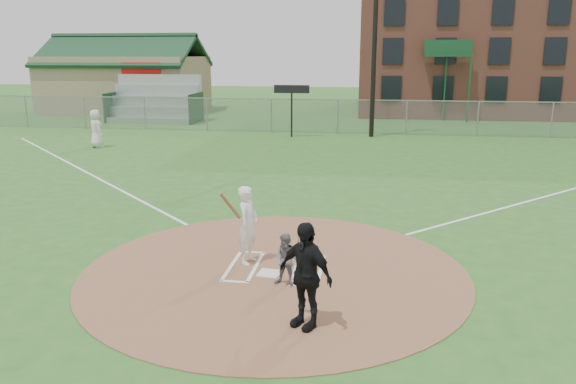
# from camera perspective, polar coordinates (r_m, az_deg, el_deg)

# --- Properties ---
(ground) EXTENTS (140.00, 140.00, 0.00)m
(ground) POSITION_cam_1_polar(r_m,az_deg,el_deg) (12.41, -1.37, -8.04)
(ground) COLOR #2B6121
(ground) RESTS_ON ground
(dirt_circle) EXTENTS (8.40, 8.40, 0.02)m
(dirt_circle) POSITION_cam_1_polar(r_m,az_deg,el_deg) (12.41, -1.37, -8.00)
(dirt_circle) COLOR #916144
(dirt_circle) RESTS_ON ground
(home_plate) EXTENTS (0.52, 0.52, 0.03)m
(home_plate) POSITION_cam_1_polar(r_m,az_deg,el_deg) (12.20, -1.91, -8.27)
(home_plate) COLOR silver
(home_plate) RESTS_ON dirt_circle
(foul_line_first) EXTENTS (17.04, 17.04, 0.01)m
(foul_line_first) POSITION_cam_1_polar(r_m,az_deg,el_deg) (22.01, 26.82, 0.23)
(foul_line_first) COLOR white
(foul_line_first) RESTS_ON ground
(foul_line_third) EXTENTS (17.04, 17.04, 0.01)m
(foul_line_third) POSITION_cam_1_polar(r_m,az_deg,el_deg) (23.58, -19.51, 1.76)
(foul_line_third) COLOR white
(foul_line_third) RESTS_ON ground
(catcher) EXTENTS (0.61, 0.52, 1.10)m
(catcher) POSITION_cam_1_polar(r_m,az_deg,el_deg) (11.46, -0.16, -6.91)
(catcher) COLOR slate
(catcher) RESTS_ON dirt_circle
(umpire) EXTENTS (1.18, 0.98, 1.89)m
(umpire) POSITION_cam_1_polar(r_m,az_deg,el_deg) (9.67, 1.75, -8.42)
(umpire) COLOR black
(umpire) RESTS_ON dirt_circle
(ondeck_player) EXTENTS (1.10, 1.07, 1.90)m
(ondeck_player) POSITION_cam_1_polar(r_m,az_deg,el_deg) (30.09, -18.94, 6.11)
(ondeck_player) COLOR silver
(ondeck_player) RESTS_ON ground
(batters_boxes) EXTENTS (2.08, 1.88, 0.01)m
(batters_boxes) POSITION_cam_1_polar(r_m,az_deg,el_deg) (12.54, -1.25, -7.68)
(batters_boxes) COLOR white
(batters_boxes) RESTS_ON dirt_circle
(batter_at_plate) EXTENTS (0.76, 1.03, 1.78)m
(batter_at_plate) POSITION_cam_1_polar(r_m,az_deg,el_deg) (12.59, -4.09, -3.34)
(batter_at_plate) COLOR white
(batter_at_plate) RESTS_ON dirt_circle
(outfield_fence) EXTENTS (56.08, 0.08, 2.03)m
(outfield_fence) POSITION_cam_1_polar(r_m,az_deg,el_deg) (33.60, 5.07, 7.65)
(outfield_fence) COLOR slate
(outfield_fence) RESTS_ON ground
(bleachers) EXTENTS (6.08, 3.20, 3.20)m
(bleachers) POSITION_cam_1_polar(r_m,az_deg,el_deg) (40.54, -13.44, 9.21)
(bleachers) COLOR #B7BABF
(bleachers) RESTS_ON ground
(clubhouse) EXTENTS (12.20, 8.71, 6.23)m
(clubhouse) POSITION_cam_1_polar(r_m,az_deg,el_deg) (48.69, -16.07, 10.72)
(clubhouse) COLOR #9D896A
(clubhouse) RESTS_ON ground
(brick_warehouse) EXTENTS (30.00, 17.17, 15.00)m
(brick_warehouse) POSITION_cam_1_polar(r_m,az_deg,el_deg) (51.34, 25.31, 15.82)
(brick_warehouse) COLOR #A55547
(brick_warehouse) RESTS_ON ground
(light_pole) EXTENTS (1.20, 0.30, 12.22)m
(light_pole) POSITION_cam_1_polar(r_m,az_deg,el_deg) (32.40, 8.87, 17.22)
(light_pole) COLOR black
(light_pole) RESTS_ON ground
(scoreboard_sign) EXTENTS (2.00, 0.10, 2.93)m
(scoreboard_sign) POSITION_cam_1_polar(r_m,az_deg,el_deg) (31.94, 0.37, 9.85)
(scoreboard_sign) COLOR black
(scoreboard_sign) RESTS_ON ground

